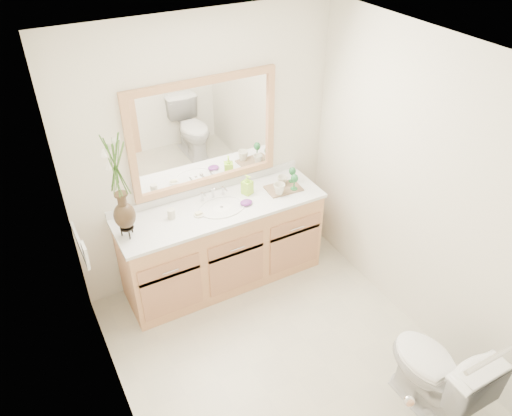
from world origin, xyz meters
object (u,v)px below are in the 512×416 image
toilet (435,374)px  tray (283,188)px  soap_bottle (247,185)px  tumbler (171,214)px  flower_vase (117,175)px

toilet → tray: 1.97m
toilet → soap_bottle: (-0.40, 2.01, 0.55)m
soap_bottle → tumbler: bearing=160.9°
toilet → tray: (-0.08, 1.91, 0.47)m
toilet → flower_vase: (-1.52, 1.92, 1.02)m
soap_bottle → tray: soap_bottle is taller
soap_bottle → tray: bearing=-37.9°
tumbler → soap_bottle: soap_bottle is taller
toilet → soap_bottle: 2.12m
flower_vase → soap_bottle: bearing=4.7°
flower_vase → tray: 1.54m
toilet → tray: bearing=-87.6°
toilet → tumbler: tumbler is taller
flower_vase → tray: size_ratio=2.64×
tumbler → tray: size_ratio=0.27×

